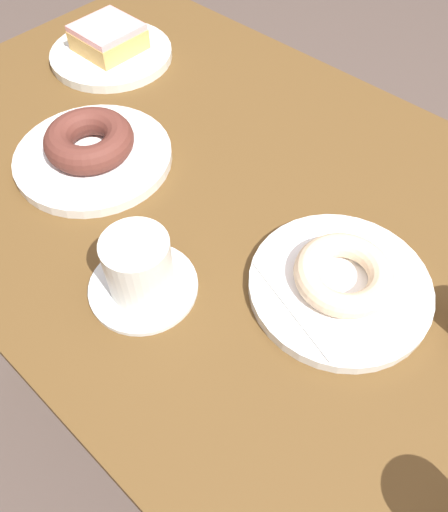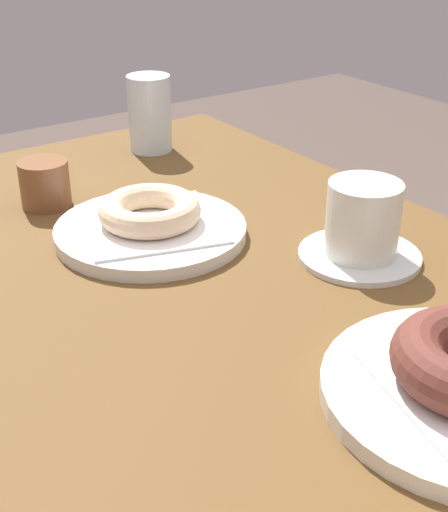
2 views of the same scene
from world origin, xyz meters
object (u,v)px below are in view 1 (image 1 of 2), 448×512
object	(u,v)px
donut_sugar_ring	(344,274)
coffee_cup	(139,269)
plate_sugar_ring	(339,286)
plate_chocolate_ring	(94,157)
plate_glazed_square	(112,54)
donut_glazed_square	(108,37)
donut_chocolate_ring	(89,140)

from	to	relation	value
donut_sugar_ring	coffee_cup	distance (m)	0.23
plate_sugar_ring	plate_chocolate_ring	bearing A→B (deg)	8.00
plate_glazed_square	donut_glazed_square	distance (m)	0.03
plate_glazed_square	plate_chocolate_ring	bearing A→B (deg)	134.91
donut_glazed_square	plate_sugar_ring	size ratio (longest dim) A/B	0.47
plate_glazed_square	plate_sugar_ring	world-z (taller)	same
donut_sugar_ring	donut_chocolate_ring	bearing A→B (deg)	8.00
plate_glazed_square	donut_sugar_ring	size ratio (longest dim) A/B	1.87
plate_chocolate_ring	coffee_cup	distance (m)	0.24
plate_chocolate_ring	plate_glazed_square	bearing A→B (deg)	-45.09
donut_sugar_ring	plate_glazed_square	bearing A→B (deg)	-13.12
donut_chocolate_ring	donut_glazed_square	bearing A→B (deg)	-45.09
plate_glazed_square	donut_chocolate_ring	xyz separation A→B (m)	(-0.19, 0.19, 0.03)
donut_glazed_square	donut_sugar_ring	size ratio (longest dim) A/B	0.88
donut_chocolate_ring	coffee_cup	world-z (taller)	coffee_cup
donut_glazed_square	donut_chocolate_ring	distance (m)	0.26
donut_sugar_ring	donut_glazed_square	bearing A→B (deg)	-13.12
donut_glazed_square	donut_chocolate_ring	xyz separation A→B (m)	(-0.19, 0.19, -0.00)
plate_glazed_square	coffee_cup	xyz separation A→B (m)	(-0.40, 0.29, 0.03)
plate_glazed_square	plate_chocolate_ring	xyz separation A→B (m)	(-0.19, 0.19, 0.00)
plate_glazed_square	plate_sugar_ring	xyz separation A→B (m)	(-0.57, 0.13, -0.00)
plate_sugar_ring	coffee_cup	world-z (taller)	coffee_cup
plate_glazed_square	donut_chocolate_ring	size ratio (longest dim) A/B	1.70
donut_glazed_square	donut_sugar_ring	world-z (taller)	donut_glazed_square
plate_glazed_square	plate_chocolate_ring	world-z (taller)	same
plate_sugar_ring	donut_sugar_ring	distance (m)	0.02
coffee_cup	donut_chocolate_ring	bearing A→B (deg)	-24.57
donut_glazed_square	plate_chocolate_ring	xyz separation A→B (m)	(-0.19, 0.19, -0.03)
plate_sugar_ring	donut_chocolate_ring	distance (m)	0.39
plate_sugar_ring	coffee_cup	distance (m)	0.23
donut_glazed_square	coffee_cup	distance (m)	0.49
donut_chocolate_ring	plate_glazed_square	bearing A→B (deg)	-45.09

